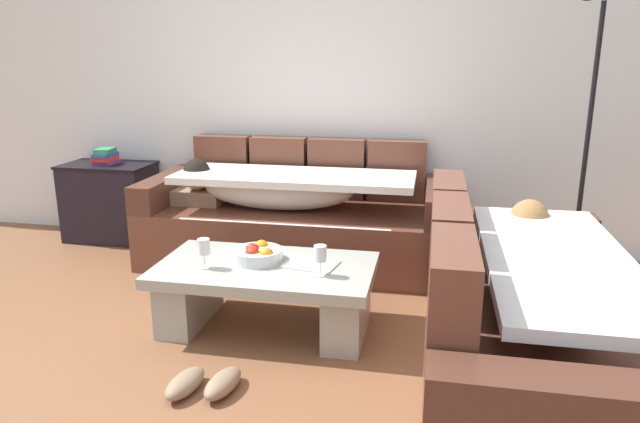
# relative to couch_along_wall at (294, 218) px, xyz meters

# --- Properties ---
(ground_plane) EXTENTS (14.00, 14.00, 0.00)m
(ground_plane) POSITION_rel_couch_along_wall_xyz_m (-0.01, -1.62, -0.33)
(ground_plane) COLOR brown
(back_wall) EXTENTS (9.00, 0.10, 2.70)m
(back_wall) POSITION_rel_couch_along_wall_xyz_m (-0.01, 0.53, 1.02)
(back_wall) COLOR white
(back_wall) RESTS_ON ground_plane
(couch_along_wall) EXTENTS (2.21, 0.92, 0.88)m
(couch_along_wall) POSITION_rel_couch_along_wall_xyz_m (0.00, 0.00, 0.00)
(couch_along_wall) COLOR brown
(couch_along_wall) RESTS_ON ground_plane
(couch_near_window) EXTENTS (0.92, 2.00, 0.88)m
(couch_near_window) POSITION_rel_couch_along_wall_xyz_m (1.44, -1.52, 0.00)
(couch_near_window) COLOR brown
(couch_near_window) RESTS_ON ground_plane
(coffee_table) EXTENTS (1.20, 0.68, 0.38)m
(coffee_table) POSITION_rel_couch_along_wall_xyz_m (0.11, -1.12, -0.09)
(coffee_table) COLOR #9FA49A
(coffee_table) RESTS_ON ground_plane
(fruit_bowl) EXTENTS (0.28, 0.28, 0.10)m
(fruit_bowl) POSITION_rel_couch_along_wall_xyz_m (0.05, -1.07, 0.09)
(fruit_bowl) COLOR silver
(fruit_bowl) RESTS_ON coffee_table
(wine_glass_near_left) EXTENTS (0.07, 0.07, 0.17)m
(wine_glass_near_left) POSITION_rel_couch_along_wall_xyz_m (-0.20, -1.23, 0.16)
(wine_glass_near_left) COLOR silver
(wine_glass_near_left) RESTS_ON coffee_table
(wine_glass_near_right) EXTENTS (0.07, 0.07, 0.17)m
(wine_glass_near_right) POSITION_rel_couch_along_wall_xyz_m (0.44, -1.22, 0.16)
(wine_glass_near_right) COLOR silver
(wine_glass_near_right) RESTS_ON coffee_table
(open_magazine) EXTENTS (0.31, 0.26, 0.01)m
(open_magazine) POSITION_rel_couch_along_wall_xyz_m (0.36, -1.08, 0.05)
(open_magazine) COLOR white
(open_magazine) RESTS_ON coffee_table
(side_cabinet) EXTENTS (0.72, 0.44, 0.64)m
(side_cabinet) POSITION_rel_couch_along_wall_xyz_m (-1.63, 0.23, -0.01)
(side_cabinet) COLOR black
(side_cabinet) RESTS_ON ground_plane
(book_stack_on_cabinet) EXTENTS (0.17, 0.22, 0.13)m
(book_stack_on_cabinet) POSITION_rel_couch_along_wall_xyz_m (-1.63, 0.22, 0.37)
(book_stack_on_cabinet) COLOR #72337F
(book_stack_on_cabinet) RESTS_ON side_cabinet
(floor_lamp) EXTENTS (0.33, 0.31, 1.95)m
(floor_lamp) POSITION_rel_couch_along_wall_xyz_m (1.91, -0.08, 0.78)
(floor_lamp) COLOR black
(floor_lamp) RESTS_ON ground_plane
(pair_of_shoes) EXTENTS (0.33, 0.32, 0.09)m
(pair_of_shoes) POSITION_rel_couch_along_wall_xyz_m (0.01, -1.81, -0.29)
(pair_of_shoes) COLOR #8C7259
(pair_of_shoes) RESTS_ON ground_plane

